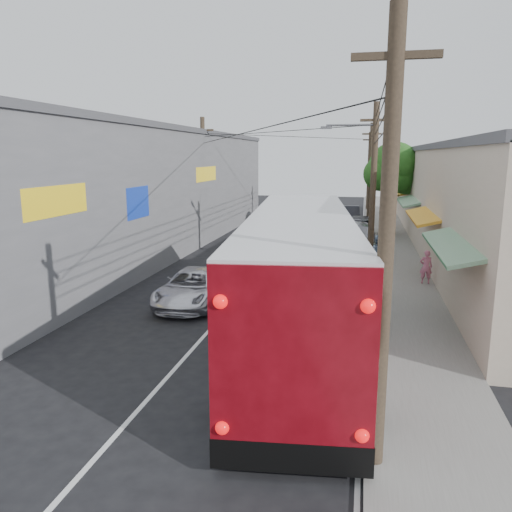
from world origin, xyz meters
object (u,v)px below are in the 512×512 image
at_px(parked_car_mid, 359,227).
at_px(pedestrian_far, 377,253).
at_px(coach_bus, 300,276).
at_px(jeepney, 193,287).
at_px(pedestrian_near, 426,267).
at_px(parked_suv, 354,240).
at_px(parked_car_far, 351,213).

xyz_separation_m(parked_car_mid, pedestrian_far, (0.94, -10.68, 0.21)).
distance_m(coach_bus, parked_car_mid, 20.54).
bearing_deg(parked_car_mid, jeepney, -104.54).
height_order(jeepney, pedestrian_far, pedestrian_far).
bearing_deg(coach_bus, pedestrian_near, 52.92).
xyz_separation_m(jeepney, parked_suv, (5.89, 10.85, 0.27)).
height_order(coach_bus, parked_car_mid, coach_bus).
xyz_separation_m(jeepney, pedestrian_near, (9.10, 4.69, 0.20)).
xyz_separation_m(parked_car_far, pedestrian_near, (3.80, -22.10, 0.23)).
bearing_deg(jeepney, pedestrian_near, 25.48).
relative_size(coach_bus, parked_car_far, 3.63).
bearing_deg(parked_suv, pedestrian_near, -65.15).
xyz_separation_m(coach_bus, jeepney, (-4.49, 3.03, -1.40)).
xyz_separation_m(coach_bus, parked_suv, (1.40, 13.89, -1.14)).
bearing_deg(pedestrian_far, jeepney, 54.45).
distance_m(parked_car_mid, parked_car_far, 9.41).
height_order(pedestrian_near, pedestrian_far, pedestrian_far).
bearing_deg(pedestrian_far, coach_bus, 86.10).
bearing_deg(pedestrian_near, parked_car_far, -81.11).
height_order(jeepney, parked_car_mid, parked_car_mid).
bearing_deg(pedestrian_far, parked_car_far, -74.28).
distance_m(jeepney, parked_car_far, 27.30).
distance_m(parked_car_mid, pedestrian_far, 10.73).
bearing_deg(coach_bus, parked_suv, 78.01).
bearing_deg(pedestrian_near, jeepney, 26.39).
xyz_separation_m(parked_suv, parked_car_far, (-0.59, 15.93, -0.29)).
bearing_deg(parked_car_far, coach_bus, -94.91).
relative_size(coach_bus, pedestrian_near, 9.45).
bearing_deg(parked_car_far, pedestrian_far, -88.40).
distance_m(parked_suv, pedestrian_far, 4.29).
xyz_separation_m(jeepney, pedestrian_far, (7.04, 6.72, 0.34)).
xyz_separation_m(parked_car_mid, pedestrian_near, (3.00, -12.72, 0.07)).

